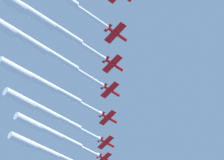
# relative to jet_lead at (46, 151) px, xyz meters

# --- Properties ---
(jet_lead) EXTENTS (50.07, 40.82, 4.41)m
(jet_lead) POSITION_rel_jet_lead_xyz_m (0.00, 0.00, 0.00)
(jet_lead) COLOR red
(jet_port_inner) EXTENTS (45.89, 38.05, 4.38)m
(jet_port_inner) POSITION_rel_jet_lead_xyz_m (-2.04, 15.71, 0.19)
(jet_port_inner) COLOR red
(jet_starboard_inner) EXTENTS (47.90, 39.61, 4.43)m
(jet_starboard_inner) POSITION_rel_jet_lead_xyz_m (-0.08, 34.23, -1.80)
(jet_starboard_inner) COLOR red
(jet_port_mid) EXTENTS (48.28, 38.46, 4.42)m
(jet_port_mid) POSITION_rel_jet_lead_xyz_m (0.83, 51.03, -0.59)
(jet_port_mid) COLOR red
(jet_starboard_mid) EXTENTS (53.71, 44.48, 4.41)m
(jet_starboard_mid) POSITION_rel_jet_lead_xyz_m (5.07, 72.45, 0.32)
(jet_starboard_mid) COLOR red
(jet_port_outer) EXTENTS (46.92, 37.79, 4.38)m
(jet_port_outer) POSITION_rel_jet_lead_xyz_m (1.30, 85.64, -1.45)
(jet_port_outer) COLOR red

